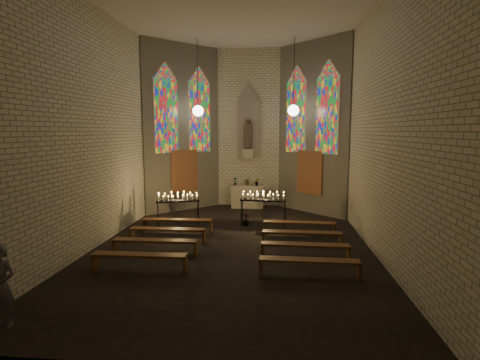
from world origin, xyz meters
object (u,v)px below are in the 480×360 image
Objects in this scene: aisle_flower_pot at (246,220)px; visitor at (1,285)px; votive_stand_left at (178,199)px; altar at (247,196)px; votive_stand_right at (263,198)px.

visitor reaches higher than aisle_flower_pot.
visitor is (-1.23, -7.26, -0.24)m from votive_stand_left.
votive_stand_left is 7.36m from visitor.
visitor reaches higher than votive_stand_left.
visitor is at bearing -116.40° from aisle_flower_pot.
votive_stand_left is at bearing -176.18° from aisle_flower_pot.
votive_stand_left is at bearing -124.21° from altar.
altar is at bearing 39.25° from votive_stand_left.
votive_stand_right reaches higher than aisle_flower_pot.
altar is at bearing 93.28° from aisle_flower_pot.
altar is 3.35m from votive_stand_right.
votive_stand_right is at bearing -14.02° from votive_stand_left.
votive_stand_right is (3.08, 0.14, 0.06)m from votive_stand_left.
votive_stand_left reaches higher than altar.
visitor is (-4.31, -7.39, -0.30)m from votive_stand_right.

